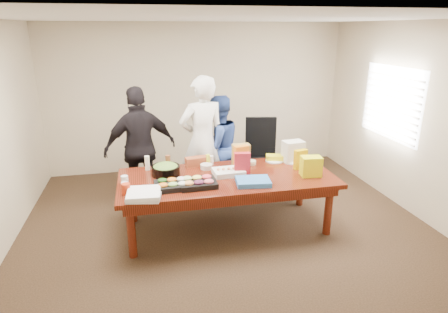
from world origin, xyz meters
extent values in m
cube|color=#47301E|center=(0.00, 0.00, -0.01)|extent=(5.50, 5.00, 0.02)
cube|color=white|center=(0.00, 0.00, 2.71)|extent=(5.50, 5.00, 0.02)
cube|color=beige|center=(0.00, 2.50, 1.35)|extent=(5.50, 0.04, 2.70)
cube|color=beige|center=(0.00, -2.50, 1.35)|extent=(5.50, 0.04, 2.70)
cube|color=beige|center=(2.75, 0.00, 1.35)|extent=(0.04, 5.00, 2.70)
cube|color=white|center=(2.72, 0.60, 1.50)|extent=(0.03, 1.40, 1.10)
cube|color=beige|center=(2.68, 0.60, 1.50)|extent=(0.04, 1.36, 1.00)
cube|color=#4C1C0F|center=(0.00, 0.00, 0.38)|extent=(2.80, 1.20, 0.75)
cube|color=black|center=(0.83, 0.95, 0.59)|extent=(0.72, 0.72, 1.18)
imported|color=white|center=(-0.17, 0.94, 0.98)|extent=(0.79, 0.60, 1.96)
imported|color=navy|center=(0.10, 1.12, 0.81)|extent=(0.97, 0.88, 1.62)
imported|color=black|center=(-1.09, 0.98, 0.91)|extent=(1.14, 0.70, 1.82)
cube|color=black|center=(-0.73, -0.23, 0.78)|extent=(0.44, 0.35, 0.06)
cube|color=black|center=(-0.42, -0.24, 0.78)|extent=(0.46, 0.36, 0.07)
cube|color=white|center=(0.03, 0.06, 0.78)|extent=(0.41, 0.32, 0.07)
cylinder|color=black|center=(-0.78, 0.23, 0.81)|extent=(0.40, 0.40, 0.12)
cube|color=#3172C1|center=(0.26, -0.32, 0.78)|extent=(0.45, 0.36, 0.06)
cube|color=#B31E26|center=(0.21, 0.02, 0.90)|extent=(0.22, 0.11, 0.30)
cube|color=#D7AA00|center=(1.04, 0.06, 0.89)|extent=(0.19, 0.11, 0.27)
cube|color=orange|center=(0.26, 0.28, 0.91)|extent=(0.22, 0.13, 0.31)
cylinder|color=white|center=(-0.13, 0.49, 0.81)|extent=(0.10, 0.10, 0.13)
cylinder|color=yellow|center=(-0.17, 0.45, 0.83)|extent=(0.06, 0.06, 0.16)
cylinder|color=brown|center=(-0.73, 0.38, 0.86)|extent=(0.08, 0.08, 0.21)
cylinder|color=white|center=(-1.01, 0.46, 0.85)|extent=(0.08, 0.08, 0.20)
cube|color=yellow|center=(0.82, 0.46, 0.79)|extent=(0.28, 0.21, 0.08)
cube|color=brown|center=(-0.33, 0.49, 0.81)|extent=(0.33, 0.19, 0.13)
cube|color=olive|center=(0.28, 0.36, 0.90)|extent=(0.25, 0.15, 0.31)
cylinder|color=red|center=(-1.28, -0.30, 0.82)|extent=(0.12, 0.12, 0.13)
cylinder|color=white|center=(-1.30, -0.16, 0.80)|extent=(0.07, 0.07, 0.10)
cylinder|color=white|center=(-1.30, -0.01, 0.81)|extent=(0.10, 0.10, 0.12)
cube|color=silver|center=(-1.07, -0.43, 0.77)|extent=(0.43, 0.43, 0.04)
cube|color=white|center=(-1.08, -0.46, 0.81)|extent=(0.40, 0.40, 0.04)
cylinder|color=white|center=(1.05, 0.33, 0.76)|extent=(0.33, 0.33, 0.02)
cylinder|color=white|center=(0.80, 0.43, 0.76)|extent=(0.31, 0.31, 0.02)
cylinder|color=beige|center=(0.44, 0.37, 0.78)|extent=(0.16, 0.16, 0.06)
cylinder|color=beige|center=(-0.22, 0.33, 0.78)|extent=(0.17, 0.17, 0.07)
cube|color=silver|center=(1.06, 0.36, 0.90)|extent=(0.31, 0.24, 0.31)
cube|color=yellow|center=(1.07, -0.21, 0.88)|extent=(0.28, 0.21, 0.26)
camera|label=1|loc=(-1.03, -4.51, 2.59)|focal=30.50mm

